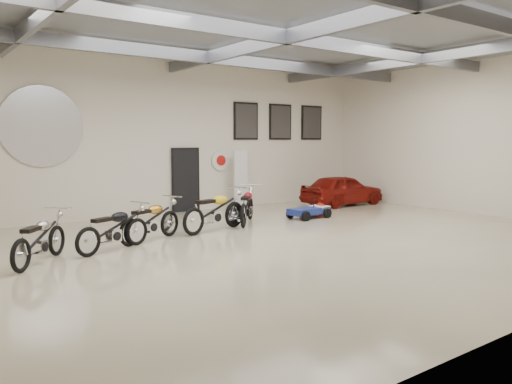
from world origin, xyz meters
TOP-DOWN VIEW (x-y plane):
  - floor at (0.00, 0.00)m, footprint 16.00×12.00m
  - ceiling at (0.00, 0.00)m, footprint 16.00×12.00m
  - back_wall at (0.00, 6.00)m, footprint 16.00×0.02m
  - right_wall at (8.00, 0.00)m, footprint 0.02×12.00m
  - ceiling_beams at (0.00, 0.00)m, footprint 15.80×11.80m
  - door at (0.50, 5.95)m, footprint 0.92×0.08m
  - logo_plaque at (-4.00, 5.95)m, footprint 2.30×0.06m
  - poster_left at (3.00, 5.96)m, footprint 1.05×0.08m
  - poster_mid at (4.60, 5.96)m, footprint 1.05×0.08m
  - poster_right at (6.20, 5.96)m, footprint 1.05×0.08m
  - oil_sign at (1.90, 5.95)m, footprint 0.72×0.10m
  - banner_stand at (2.44, 5.50)m, footprint 0.54×0.22m
  - motorcycle_silver at (-5.21, 1.25)m, footprint 1.74×1.89m
  - motorcycle_black at (-3.63, 1.50)m, footprint 2.05×1.28m
  - motorcycle_gold at (-2.54, 2.02)m, footprint 2.08×1.39m
  - motorcycle_yellow at (-0.62, 2.22)m, footprint 2.32×1.23m
  - motorcycle_red at (0.80, 2.75)m, footprint 1.89×1.98m
  - go_kart at (3.04, 2.40)m, footprint 1.75×0.89m
  - vintage_car at (6.00, 4.00)m, footprint 1.36×3.36m

SIDE VIEW (x-z plane):
  - floor at x=0.00m, z-range -0.01..0.01m
  - go_kart at x=3.04m, z-range 0.00..0.62m
  - motorcycle_black at x=-3.63m, z-range 0.00..1.02m
  - motorcycle_silver at x=-5.21m, z-range 0.00..1.02m
  - motorcycle_gold at x=-2.54m, z-range 0.00..1.04m
  - motorcycle_red at x=0.80m, z-range 0.00..1.09m
  - vintage_car at x=6.00m, z-range 0.00..1.14m
  - motorcycle_yellow at x=-0.62m, z-range 0.00..1.15m
  - banner_stand at x=2.44m, z-range 0.00..2.00m
  - door at x=0.50m, z-range 0.00..2.10m
  - oil_sign at x=1.90m, z-range 1.34..2.06m
  - back_wall at x=0.00m, z-range 0.00..5.00m
  - right_wall at x=8.00m, z-range 0.00..5.00m
  - logo_plaque at x=-4.00m, z-range 2.22..3.38m
  - poster_left at x=3.00m, z-range 2.42..3.78m
  - poster_mid at x=4.60m, z-range 2.42..3.78m
  - poster_right at x=6.20m, z-range 2.42..3.78m
  - ceiling_beams at x=0.00m, z-range 4.59..4.91m
  - ceiling at x=0.00m, z-range 5.00..5.00m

